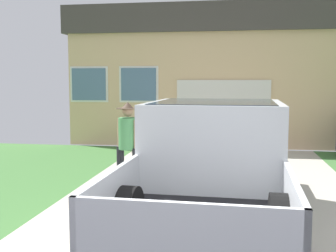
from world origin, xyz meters
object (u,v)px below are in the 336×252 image
Objects in this scene: person_with_hat at (128,141)px; handbag at (121,193)px; house_with_garage at (213,76)px; pickup_truck at (214,162)px.

person_with_hat is 0.89m from handbag.
house_with_garage is at bearing 110.53° from person_with_hat.
handbag is at bearing 170.81° from pickup_truck.
handbag is 9.23m from house_with_garage.
pickup_truck is 1.64m from person_with_hat.
handbag is at bearing -96.77° from house_with_garage.
pickup_truck reaches higher than person_with_hat.
house_with_garage is (0.99, 8.68, 1.23)m from person_with_hat.
house_with_garage is at bearing 83.23° from handbag.
handbag is (-1.60, 0.31, -0.64)m from pickup_truck.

